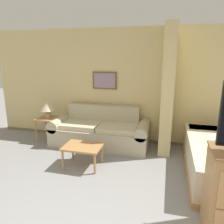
# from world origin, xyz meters

# --- Properties ---
(wall_back) EXTENTS (7.35, 0.16, 2.60)m
(wall_back) POSITION_xyz_m (-0.00, 3.53, 1.29)
(wall_back) COLOR #DBC484
(wall_back) RESTS_ON ground_plane
(wall_partition_pillar) EXTENTS (0.24, 0.71, 2.60)m
(wall_partition_pillar) POSITION_xyz_m (0.62, 3.12, 1.30)
(wall_partition_pillar) COLOR #DBC484
(wall_partition_pillar) RESTS_ON ground_plane
(couch) EXTENTS (2.22, 0.84, 0.87)m
(couch) POSITION_xyz_m (-0.82, 3.05, 0.32)
(couch) COLOR #B7AD8E
(couch) RESTS_ON ground_plane
(coffee_table) EXTENTS (0.68, 0.50, 0.40)m
(coffee_table) POSITION_xyz_m (-0.82, 2.00, 0.35)
(coffee_table) COLOR #B27F4C
(coffee_table) RESTS_ON ground_plane
(side_table) EXTENTS (0.48, 0.48, 0.56)m
(side_table) POSITION_xyz_m (-2.10, 3.01, 0.47)
(side_table) COLOR #B27F4C
(side_table) RESTS_ON ground_plane
(table_lamp) EXTENTS (0.34, 0.34, 0.40)m
(table_lamp) POSITION_xyz_m (-2.10, 3.01, 0.83)
(table_lamp) COLOR tan
(table_lamp) RESTS_ON side_table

